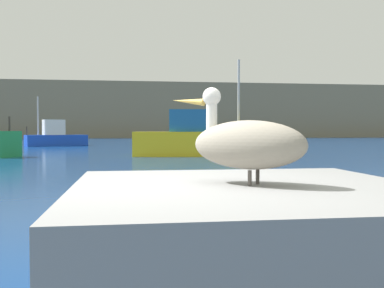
{
  "coord_description": "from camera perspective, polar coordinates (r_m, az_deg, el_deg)",
  "views": [
    {
      "loc": [
        -0.03,
        -3.62,
        1.32
      ],
      "look_at": [
        2.81,
        16.37,
        0.68
      ],
      "focal_mm": 41.2,
      "sensor_mm": 36.0,
      "label": 1
    }
  ],
  "objects": [
    {
      "name": "fishing_boat_blue",
      "position": [
        38.52,
        -17.23,
        0.89
      ],
      "size": [
        5.13,
        3.32,
        4.09
      ],
      "rotation": [
        0.0,
        0.0,
        3.55
      ],
      "color": "blue",
      "rests_on": "ground"
    },
    {
      "name": "hillside_backdrop",
      "position": [
        80.79,
        -8.08,
        4.19
      ],
      "size": [
        140.0,
        14.77,
        9.43
      ],
      "primitive_type": "cube",
      "color": "#7F755B",
      "rests_on": "ground"
    },
    {
      "name": "pelican",
      "position": [
        3.45,
        7.06,
        0.13
      ],
      "size": [
        1.06,
        0.96,
        0.77
      ],
      "rotation": [
        0.0,
        0.0,
        2.43
      ],
      "color": "gray",
      "rests_on": "pier_dock"
    },
    {
      "name": "fishing_boat_yellow",
      "position": [
        22.72,
        0.74,
        0.57
      ],
      "size": [
        6.93,
        3.0,
        4.95
      ],
      "rotation": [
        0.0,
        0.0,
        -0.12
      ],
      "color": "yellow",
      "rests_on": "ground"
    },
    {
      "name": "pier_dock",
      "position": [
        3.55,
        7.25,
        -12.4
      ],
      "size": [
        2.7,
        2.65,
        0.89
      ],
      "primitive_type": "cube",
      "color": "gray",
      "rests_on": "ground"
    }
  ]
}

